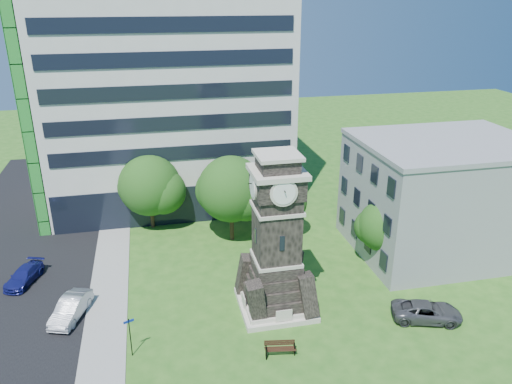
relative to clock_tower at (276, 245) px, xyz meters
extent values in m
plane|color=#285D1A|center=(-3.00, -2.00, -5.28)|extent=(160.00, 160.00, 0.00)
cube|color=gray|center=(-12.50, 3.00, -5.25)|extent=(3.00, 70.00, 0.06)
cube|color=beige|center=(0.00, 0.00, -5.08)|extent=(5.40, 5.40, 0.40)
cube|color=beige|center=(0.00, 0.00, -4.73)|extent=(4.80, 4.80, 0.30)
cube|color=black|center=(0.00, 0.00, 1.92)|extent=(3.00, 3.00, 6.40)
cube|color=beige|center=(0.00, 0.00, -1.08)|extent=(3.25, 3.25, 0.25)
cube|color=beige|center=(0.00, 0.00, 2.92)|extent=(3.25, 3.25, 0.25)
cube|color=black|center=(0.00, -1.52, 0.92)|extent=(0.35, 0.08, 1.10)
cube|color=black|center=(0.00, 0.00, 4.72)|extent=(3.30, 3.30, 1.60)
cube|color=beige|center=(0.00, 0.00, 5.62)|extent=(3.70, 3.70, 0.35)
cylinder|color=white|center=(0.00, -1.77, 4.72)|extent=(1.56, 0.06, 1.56)
cylinder|color=white|center=(-1.77, 0.00, 4.72)|extent=(0.06, 1.56, 1.56)
cube|color=black|center=(0.00, 0.00, 6.22)|extent=(2.60, 2.60, 0.90)
cube|color=beige|center=(0.00, 0.00, 6.82)|extent=(3.00, 3.00, 0.25)
cube|color=silver|center=(-6.00, 24.00, 8.72)|extent=(25.00, 15.00, 28.00)
cube|color=black|center=(-6.00, 16.80, -3.28)|extent=(24.50, 0.80, 4.00)
cube|color=gray|center=(17.00, 6.00, -0.28)|extent=(15.00, 12.00, 10.00)
cube|color=gray|center=(17.00, 6.00, 4.92)|extent=(15.20, 12.20, 0.40)
imported|color=#A8ABB0|center=(-14.97, 1.99, -4.53)|extent=(2.94, 4.81, 1.50)
imported|color=navy|center=(-19.32, 7.81, -4.66)|extent=(3.04, 4.59, 1.24)
imported|color=#45464A|center=(10.36, -3.94, -4.59)|extent=(5.46, 3.69, 1.39)
cube|color=black|center=(-2.02, -5.38, -4.89)|extent=(0.07, 0.51, 0.79)
cube|color=black|center=(-0.10, -5.38, -4.89)|extent=(0.07, 0.51, 0.79)
cube|color=#341B11|center=(-1.06, -5.38, -4.77)|extent=(2.03, 0.54, 0.05)
cube|color=#341B11|center=(-1.06, -5.13, -4.46)|extent=(2.03, 0.05, 0.45)
cylinder|color=black|center=(-10.59, -3.27, -3.85)|extent=(0.07, 0.07, 2.85)
cube|color=navy|center=(-10.59, -3.27, -2.60)|extent=(0.68, 0.05, 0.17)
cylinder|color=#332114|center=(-8.69, 16.21, -3.95)|extent=(0.37, 0.37, 2.66)
sphere|color=#275F1C|center=(-8.69, 16.21, -0.71)|extent=(6.12, 6.12, 6.12)
sphere|color=#275F1C|center=(-7.46, 15.59, -1.22)|extent=(4.59, 4.59, 4.59)
sphere|color=#275F1C|center=(-9.76, 16.97, -1.00)|extent=(4.28, 4.28, 4.28)
cylinder|color=#332114|center=(-1.27, 11.79, -3.76)|extent=(0.39, 0.39, 3.04)
sphere|color=#27631D|center=(-1.27, 11.79, -0.05)|extent=(6.26, 6.26, 6.26)
sphere|color=#27631D|center=(-0.02, 11.16, -0.64)|extent=(4.69, 4.69, 4.69)
sphere|color=#27631D|center=(-2.36, 12.57, -0.39)|extent=(4.38, 4.38, 4.38)
cylinder|color=#332114|center=(3.03, 11.77, -4.11)|extent=(0.36, 0.36, 2.34)
sphere|color=#23591A|center=(3.03, 11.77, -1.25)|extent=(5.08, 5.08, 5.08)
sphere|color=#23591A|center=(4.05, 11.26, -1.71)|extent=(3.81, 3.81, 3.81)
sphere|color=#23591A|center=(2.15, 12.40, -1.51)|extent=(3.55, 3.55, 3.55)
cylinder|color=#332114|center=(10.44, 3.90, -4.15)|extent=(0.33, 0.33, 2.25)
sphere|color=#205A1A|center=(10.44, 3.90, -1.40)|extent=(4.40, 4.40, 4.40)
sphere|color=#205A1A|center=(11.32, 3.46, -1.84)|extent=(3.30, 3.30, 3.30)
sphere|color=#205A1A|center=(9.67, 4.45, -1.65)|extent=(3.08, 3.08, 3.08)
camera|label=1|loc=(-8.36, -30.94, 16.95)|focal=35.00mm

